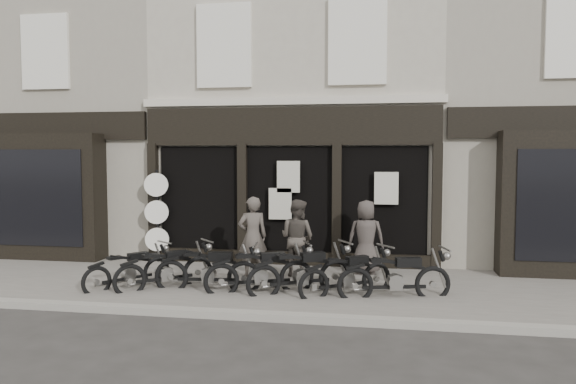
% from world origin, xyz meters
% --- Properties ---
extents(ground_plane, '(90.00, 90.00, 0.00)m').
position_xyz_m(ground_plane, '(0.00, 0.00, 0.00)').
color(ground_plane, '#2D2B28').
rests_on(ground_plane, ground).
extents(pavement, '(30.00, 4.20, 0.12)m').
position_xyz_m(pavement, '(0.00, 0.90, 0.06)').
color(pavement, '#625D56').
rests_on(pavement, ground_plane).
extents(kerb, '(30.00, 0.25, 0.13)m').
position_xyz_m(kerb, '(0.00, -1.25, 0.07)').
color(kerb, gray).
rests_on(kerb, ground_plane).
extents(central_building, '(7.30, 6.22, 8.34)m').
position_xyz_m(central_building, '(0.00, 5.95, 4.08)').
color(central_building, '#B1AA98').
rests_on(central_building, ground).
extents(neighbour_left, '(5.60, 6.73, 8.34)m').
position_xyz_m(neighbour_left, '(-6.35, 5.90, 4.04)').
color(neighbour_left, gray).
rests_on(neighbour_left, ground).
extents(neighbour_right, '(5.60, 6.73, 8.34)m').
position_xyz_m(neighbour_right, '(6.35, 5.90, 4.04)').
color(neighbour_right, gray).
rests_on(neighbour_right, ground).
extents(motorcycle_0, '(1.34, 1.69, 0.93)m').
position_xyz_m(motorcycle_0, '(-2.85, 0.20, 0.37)').
color(motorcycle_0, black).
rests_on(motorcycle_0, ground).
extents(motorcycle_1, '(1.70, 1.59, 1.00)m').
position_xyz_m(motorcycle_1, '(-2.06, 0.24, 0.40)').
color(motorcycle_1, black).
rests_on(motorcycle_1, ground).
extents(motorcycle_2, '(2.16, 0.59, 1.03)m').
position_xyz_m(motorcycle_2, '(-1.17, 0.25, 0.41)').
color(motorcycle_2, black).
rests_on(motorcycle_2, ground).
extents(motorcycle_3, '(2.06, 1.10, 1.05)m').
position_xyz_m(motorcycle_3, '(-0.11, 0.25, 0.42)').
color(motorcycle_3, black).
rests_on(motorcycle_3, ground).
extents(motorcycle_4, '(1.98, 1.40, 1.06)m').
position_xyz_m(motorcycle_4, '(0.68, 0.32, 0.42)').
color(motorcycle_4, black).
rests_on(motorcycle_4, ground).
extents(motorcycle_5, '(1.79, 1.43, 0.99)m').
position_xyz_m(motorcycle_5, '(1.57, 0.34, 0.39)').
color(motorcycle_5, black).
rests_on(motorcycle_5, ground).
extents(motorcycle_6, '(2.13, 0.86, 1.04)m').
position_xyz_m(motorcycle_6, '(2.48, 0.23, 0.41)').
color(motorcycle_6, black).
rests_on(motorcycle_6, ground).
extents(man_left, '(0.75, 0.63, 1.75)m').
position_xyz_m(man_left, '(-0.57, 1.49, 0.99)').
color(man_left, '#4A433D').
rests_on(man_left, pavement).
extents(man_centre, '(1.01, 0.92, 1.68)m').
position_xyz_m(man_centre, '(0.39, 1.69, 0.96)').
color(man_centre, '#443E37').
rests_on(man_centre, pavement).
extents(man_right, '(0.83, 0.57, 1.65)m').
position_xyz_m(man_right, '(1.86, 2.16, 0.95)').
color(man_right, '#3F3834').
rests_on(man_right, pavement).
extents(advert_sign_post, '(0.56, 0.38, 2.40)m').
position_xyz_m(advert_sign_post, '(-3.28, 2.69, 1.17)').
color(advert_sign_post, black).
rests_on(advert_sign_post, ground).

